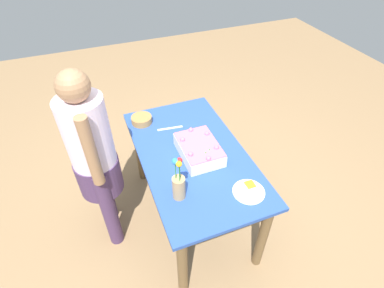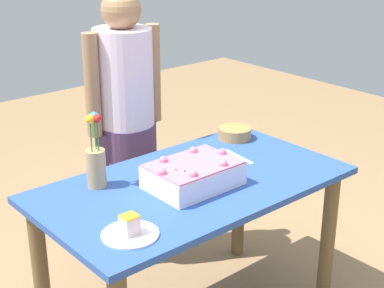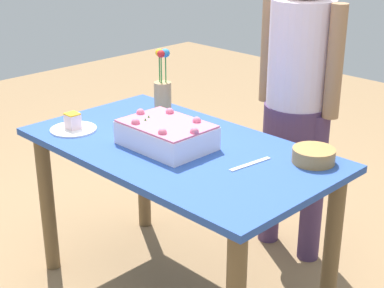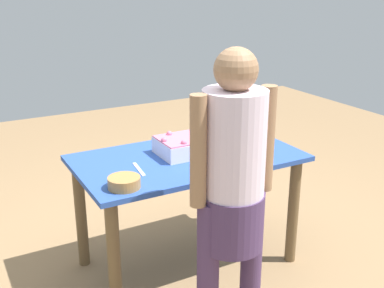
# 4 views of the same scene
# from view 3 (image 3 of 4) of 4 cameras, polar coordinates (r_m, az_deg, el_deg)

# --- Properties ---
(dining_table) EXTENTS (1.35, 0.76, 0.74)m
(dining_table) POSITION_cam_3_polar(r_m,az_deg,el_deg) (2.55, -1.33, -2.88)
(dining_table) COLOR #2B4FA2
(dining_table) RESTS_ON ground_plane
(sheet_cake) EXTENTS (0.37, 0.27, 0.13)m
(sheet_cake) POSITION_cam_3_polar(r_m,az_deg,el_deg) (2.47, -2.50, 0.95)
(sheet_cake) COLOR white
(sheet_cake) RESTS_ON dining_table
(serving_plate_with_slice) EXTENTS (0.21, 0.21, 0.08)m
(serving_plate_with_slice) POSITION_cam_3_polar(r_m,az_deg,el_deg) (2.72, -11.45, 1.74)
(serving_plate_with_slice) COLOR white
(serving_plate_with_slice) RESTS_ON dining_table
(cake_knife) EXTENTS (0.04, 0.21, 0.00)m
(cake_knife) POSITION_cam_3_polar(r_m,az_deg,el_deg) (2.32, 5.67, -1.95)
(cake_knife) COLOR silver
(cake_knife) RESTS_ON dining_table
(flower_vase) EXTENTS (0.08, 0.08, 0.33)m
(flower_vase) POSITION_cam_3_polar(r_m,az_deg,el_deg) (2.84, -2.86, 4.99)
(flower_vase) COLOR tan
(flower_vase) RESTS_ON dining_table
(fruit_bowl) EXTENTS (0.17, 0.17, 0.06)m
(fruit_bowl) POSITION_cam_3_polar(r_m,az_deg,el_deg) (2.37, 11.71, -1.10)
(fruit_bowl) COLOR #AD7D43
(fruit_bowl) RESTS_ON dining_table
(person_standing) EXTENTS (0.45, 0.31, 1.49)m
(person_standing) POSITION_cam_3_polar(r_m,az_deg,el_deg) (2.88, 10.20, 4.83)
(person_standing) COLOR #493358
(person_standing) RESTS_ON ground_plane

